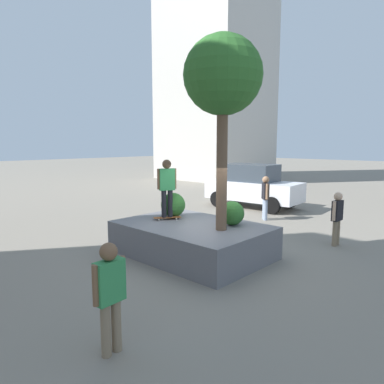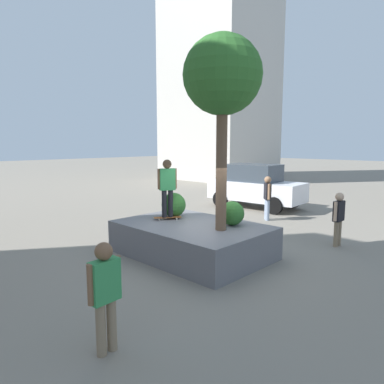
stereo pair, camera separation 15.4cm
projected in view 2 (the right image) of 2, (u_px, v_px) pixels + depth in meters
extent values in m
plane|color=gray|center=(207.00, 258.00, 9.58)|extent=(120.00, 120.00, 0.00)
cube|color=slate|center=(192.00, 239.00, 9.81)|extent=(4.07, 2.80, 0.88)
cylinder|color=brown|center=(221.00, 165.00, 8.87)|extent=(0.28, 0.28, 3.35)
sphere|color=#2D6628|center=(222.00, 75.00, 8.56)|extent=(1.96, 1.96, 1.96)
sphere|color=#2D6628|center=(174.00, 205.00, 10.66)|extent=(0.74, 0.74, 0.74)
sphere|color=#2D6628|center=(232.00, 213.00, 9.58)|extent=(0.66, 0.66, 0.66)
cube|color=brown|center=(168.00, 217.00, 10.34)|extent=(0.62, 0.78, 0.02)
sphere|color=beige|center=(159.00, 219.00, 10.21)|extent=(0.06, 0.06, 0.06)
sphere|color=beige|center=(159.00, 218.00, 10.37)|extent=(0.06, 0.06, 0.06)
sphere|color=beige|center=(177.00, 219.00, 10.32)|extent=(0.06, 0.06, 0.06)
sphere|color=beige|center=(176.00, 217.00, 10.48)|extent=(0.06, 0.06, 0.06)
cylinder|color=black|center=(171.00, 203.00, 10.31)|extent=(0.15, 0.15, 0.80)
cylinder|color=black|center=(164.00, 204.00, 10.25)|extent=(0.15, 0.15, 0.80)
cube|color=#338C4C|center=(167.00, 179.00, 10.18)|extent=(0.38, 0.49, 0.63)
cylinder|color=brown|center=(175.00, 179.00, 10.25)|extent=(0.10, 0.10, 0.59)
cylinder|color=brown|center=(159.00, 179.00, 10.11)|extent=(0.10, 0.10, 0.59)
sphere|color=brown|center=(167.00, 164.00, 10.12)|extent=(0.26, 0.26, 0.26)
cube|color=white|center=(256.00, 190.00, 17.01)|extent=(4.65, 2.25, 0.90)
cube|color=#38424C|center=(252.00, 173.00, 17.04)|extent=(2.65, 1.87, 0.81)
cylinder|color=black|center=(292.00, 200.00, 16.89)|extent=(0.78, 0.29, 0.77)
cylinder|color=black|center=(274.00, 206.00, 15.44)|extent=(0.78, 0.29, 0.77)
cylinder|color=black|center=(241.00, 195.00, 18.71)|extent=(0.78, 0.29, 0.77)
cylinder|color=black|center=(220.00, 199.00, 17.26)|extent=(0.78, 0.29, 0.77)
cylinder|color=#847056|center=(112.00, 325.00, 5.29)|extent=(0.15, 0.15, 0.81)
cylinder|color=#847056|center=(101.00, 330.00, 5.14)|extent=(0.15, 0.15, 0.81)
cube|color=#338C4C|center=(105.00, 281.00, 5.11)|extent=(0.22, 0.47, 0.63)
cylinder|color=brown|center=(118.00, 275.00, 5.29)|extent=(0.10, 0.10, 0.60)
cylinder|color=brown|center=(91.00, 285.00, 4.93)|extent=(0.10, 0.10, 0.60)
sphere|color=brown|center=(104.00, 251.00, 5.05)|extent=(0.26, 0.26, 0.26)
cylinder|color=#8C9EB7|center=(268.00, 210.00, 14.19)|extent=(0.16, 0.16, 0.85)
cylinder|color=#8C9EB7|center=(266.00, 209.00, 14.39)|extent=(0.16, 0.16, 0.85)
cube|color=black|center=(267.00, 191.00, 14.18)|extent=(0.49, 0.48, 0.66)
cylinder|color=#9E7251|center=(269.00, 192.00, 13.93)|extent=(0.10, 0.10, 0.63)
cylinder|color=#9E7251|center=(266.00, 190.00, 14.43)|extent=(0.10, 0.10, 0.63)
sphere|color=#9E7251|center=(268.00, 180.00, 14.12)|extent=(0.28, 0.28, 0.28)
cylinder|color=#847056|center=(336.00, 234.00, 10.59)|extent=(0.14, 0.14, 0.78)
cylinder|color=#847056|center=(339.00, 233.00, 10.71)|extent=(0.14, 0.14, 0.78)
cube|color=black|center=(339.00, 211.00, 10.55)|extent=(0.20, 0.45, 0.61)
cylinder|color=#D8AD8C|center=(335.00, 211.00, 10.39)|extent=(0.10, 0.10, 0.58)
cylinder|color=#D8AD8C|center=(342.00, 209.00, 10.71)|extent=(0.10, 0.10, 0.58)
sphere|color=#D8AD8C|center=(340.00, 197.00, 10.49)|extent=(0.26, 0.26, 0.26)
cube|color=beige|center=(220.00, 19.00, 29.64)|extent=(8.19, 7.27, 26.99)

